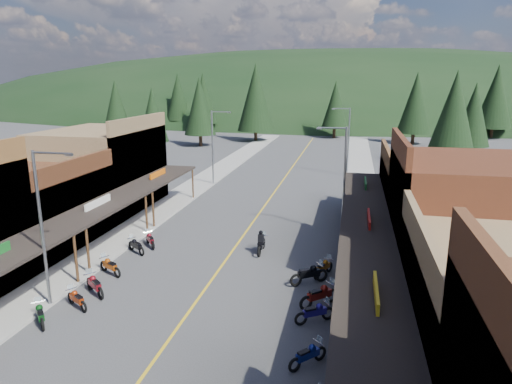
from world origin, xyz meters
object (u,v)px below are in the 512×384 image
Objects in this scene: pine_5 at (496,96)px; pedestrian_east_a at (368,276)px; bike_east_6 at (320,294)px; pine_10 at (200,106)px; bike_east_5 at (315,312)px; streetlight_3 at (347,138)px; pine_2 at (256,97)px; shop_east_3 at (433,196)px; bike_west_8 at (136,245)px; bike_east_8 at (323,267)px; shop_east_2 at (463,221)px; shop_west_3 at (104,169)px; pine_0 at (116,103)px; bike_west_9 at (150,239)px; pedestrian_east_b at (360,215)px; pine_3 at (335,104)px; pine_7 at (178,97)px; bike_west_5 at (77,298)px; bike_west_6 at (95,284)px; pine_8 at (153,115)px; bike_west_7 at (110,265)px; pine_11 at (454,112)px; bike_west_4 at (40,314)px; bike_east_7 at (309,273)px; pine_4 at (416,103)px; streetlight_0 at (44,223)px; shop_west_2 at (32,210)px; streetlight_1 at (214,144)px; streetlight_2 at (342,176)px; bike_east_4 at (308,354)px; pine_1 at (203,98)px.

pine_5 is 77.66m from pedestrian_east_a.
bike_east_6 is at bearing -110.23° from pine_5.
bike_east_5 is at bearing -66.20° from pine_10.
pine_2 is (-16.95, 28.00, 3.53)m from streetlight_3.
bike_west_8 is (-19.90, -9.65, -1.98)m from shop_east_3.
bike_east_5 is at bearing -63.31° from bike_east_8.
shop_east_2 reaches higher than bike_east_5.
shop_west_3 is 57.15m from pine_0.
pedestrian_east_b is at bearing -11.62° from bike_west_9.
pine_5 is (30.00, 6.00, 1.51)m from pine_3.
bike_west_5 is (26.37, -81.91, -6.70)m from pine_7.
bike_west_6 is (-9.55, -70.37, -5.87)m from pine_3.
pine_3 is at bearing 45.00° from pine_8.
shop_west_3 is 5.38× the size of bike_west_7.
bike_west_8 is at bearing -119.71° from pine_5.
pine_0 is 0.89× the size of pine_11.
bike_west_6 is at bearing 32.73° from bike_west_4.
pine_5 is 7.38× the size of bike_west_9.
pedestrian_east_b is at bearing 130.06° from bike_east_6.
shop_east_3 is 22.20m from bike_west_8.
pine_0 is 77.70m from bike_east_7.
pine_4 reaches higher than bike_west_8.
pine_0 reaches higher than streetlight_0.
bike_east_5 is at bearing -139.23° from shop_east_2.
shop_east_2 is (27.54, 0.00, 0.99)m from shop_west_2.
streetlight_1 is 19.73m from streetlight_2.
pine_11 is at bearing 124.55° from bike_east_7.
pine_10 reaches higher than bike_west_5.
bike_west_5 is at bearing -117.34° from bike_east_5.
pine_0 is at bearing 172.41° from pine_2.
bike_east_6 is (12.43, -4.84, 0.11)m from bike_west_8.
bike_east_4 is at bearing -91.12° from streetlight_3.
bike_east_5 is at bearing -44.60° from bike_east_6.
shop_west_3 is at bearing 170.96° from streetlight_2.
bike_west_6 is 11.90m from bike_east_6.
pine_10 is (-24.95, 42.00, 2.32)m from streetlight_2.
shop_east_3 is 5.83× the size of bike_west_5.
shop_east_2 is at bearing -17.95° from bike_west_4.
pine_3 is 69.47m from bike_east_6.
streetlight_1 is 30.14m from bike_east_5.
pine_5 is at bearing 10.89° from bike_west_6.
bike_east_5 is (-13.81, -42.85, -6.61)m from pine_11.
pine_1 is at bearing 161.44° from bike_east_6.
shop_west_2 is 65.88m from pine_0.
shop_west_3 reaches higher than bike_east_7.
pine_0 is at bearing -178.95° from bike_east_7.
bike_west_7 is at bearing -86.25° from pine_2.
bike_east_6 is (13.24, -25.19, -3.79)m from streetlight_1.
pine_11 is at bearing 120.55° from bike_east_6.
pine_11 is 43.98m from bike_west_9.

